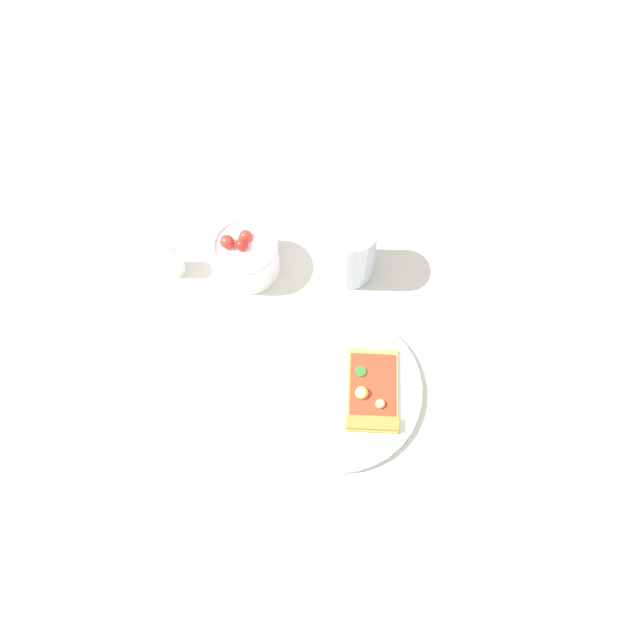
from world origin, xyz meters
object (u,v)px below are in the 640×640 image
(salad_bowl, at_px, (246,255))
(soda_glass, at_px, (351,252))
(pepper_shaker, at_px, (172,260))
(paper_napkin, at_px, (513,463))
(plate, at_px, (339,389))
(pizza_slice_main, at_px, (372,395))

(salad_bowl, xyz_separation_m, soda_glass, (-0.17, -0.03, 0.02))
(soda_glass, relative_size, pepper_shaker, 1.79)
(salad_bowl, bearing_deg, paper_napkin, 152.10)
(pepper_shaker, bearing_deg, plate, 153.19)
(plate, height_order, pizza_slice_main, pizza_slice_main)
(paper_napkin, relative_size, pepper_shaker, 1.99)
(pizza_slice_main, height_order, soda_glass, soda_glass)
(plate, height_order, soda_glass, soda_glass)
(pizza_slice_main, relative_size, pepper_shaker, 1.98)
(salad_bowl, height_order, pepper_shaker, salad_bowl)
(soda_glass, height_order, paper_napkin, soda_glass)
(pizza_slice_main, distance_m, soda_glass, 0.23)
(plate, relative_size, paper_napkin, 1.79)
(pizza_slice_main, height_order, salad_bowl, salad_bowl)
(soda_glass, bearing_deg, plate, 95.75)
(pizza_slice_main, xyz_separation_m, pepper_shaker, (0.35, -0.16, 0.01))
(pizza_slice_main, distance_m, paper_napkin, 0.23)
(plate, xyz_separation_m, soda_glass, (0.02, -0.21, 0.05))
(pizza_slice_main, bearing_deg, plate, -3.77)
(paper_napkin, bearing_deg, pepper_shaker, -20.42)
(pizza_slice_main, bearing_deg, paper_napkin, 165.58)
(salad_bowl, relative_size, soda_glass, 0.84)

